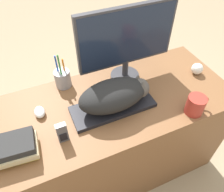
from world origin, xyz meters
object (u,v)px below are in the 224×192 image
object	(u,v)px
cat	(116,94)
phone	(62,133)
computer_mouse	(40,112)
baseball	(197,69)
monitor	(127,40)
pen_cup	(63,78)
coffee_mug	(196,105)
keyboard	(113,107)
book_stack	(12,149)

from	to	relation	value
cat	phone	distance (m)	0.33
cat	computer_mouse	xyz separation A→B (m)	(-0.38, 0.11, -0.08)
cat	baseball	xyz separation A→B (m)	(0.59, 0.06, -0.06)
monitor	pen_cup	xyz separation A→B (m)	(-0.37, 0.08, -0.21)
coffee_mug	pen_cup	distance (m)	0.75
keyboard	baseball	distance (m)	0.61
phone	book_stack	distance (m)	0.22
book_stack	monitor	bearing A→B (deg)	22.51
keyboard	coffee_mug	world-z (taller)	coffee_mug
monitor	phone	xyz separation A→B (m)	(-0.47, -0.30, -0.21)
coffee_mug	keyboard	bearing A→B (deg)	153.22
baseball	phone	distance (m)	0.91
book_stack	computer_mouse	bearing A→B (deg)	51.94
coffee_mug	baseball	distance (m)	0.33
cat	book_stack	distance (m)	0.54
book_stack	phone	bearing A→B (deg)	-2.72
keyboard	cat	xyz separation A→B (m)	(0.02, -0.00, 0.09)
coffee_mug	phone	world-z (taller)	phone
computer_mouse	keyboard	bearing A→B (deg)	-17.09
cat	pen_cup	bearing A→B (deg)	126.49
baseball	book_stack	size ratio (longest dim) A/B	0.31
keyboard	book_stack	size ratio (longest dim) A/B	1.94
monitor	computer_mouse	size ratio (longest dim) A/B	6.96
pen_cup	book_stack	world-z (taller)	pen_cup
book_stack	coffee_mug	bearing A→B (deg)	-7.36
cat	monitor	distance (m)	0.31
monitor	phone	size ratio (longest dim) A/B	5.00
monitor	book_stack	bearing A→B (deg)	-157.49
cat	phone	bearing A→B (deg)	-164.18
coffee_mug	book_stack	distance (m)	0.91
keyboard	computer_mouse	size ratio (longest dim) A/B	5.54
keyboard	book_stack	bearing A→B (deg)	-171.48
cat	pen_cup	distance (m)	0.36
keyboard	coffee_mug	size ratio (longest dim) A/B	3.43
keyboard	book_stack	world-z (taller)	book_stack
coffee_mug	phone	size ratio (longest dim) A/B	1.16
baseball	book_stack	bearing A→B (deg)	-173.04
coffee_mug	book_stack	xyz separation A→B (m)	(-0.90, 0.12, -0.01)
cat	baseball	size ratio (longest dim) A/B	5.47
pen_cup	book_stack	xyz separation A→B (m)	(-0.32, -0.36, -0.01)
computer_mouse	baseball	distance (m)	0.97
monitor	coffee_mug	bearing A→B (deg)	-62.60
cat	pen_cup	size ratio (longest dim) A/B	1.67
keyboard	monitor	xyz separation A→B (m)	(0.17, 0.21, 0.25)
computer_mouse	baseball	xyz separation A→B (m)	(0.97, -0.05, 0.02)
keyboard	computer_mouse	distance (m)	0.38
monitor	baseball	xyz separation A→B (m)	(0.43, -0.15, -0.23)
keyboard	cat	distance (m)	0.09
coffee_mug	cat	bearing A→B (deg)	152.18
baseball	phone	world-z (taller)	phone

